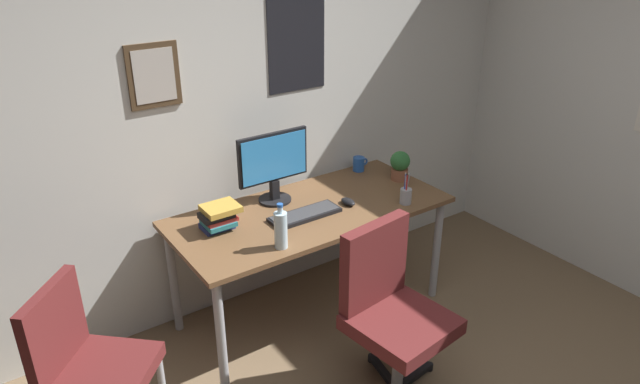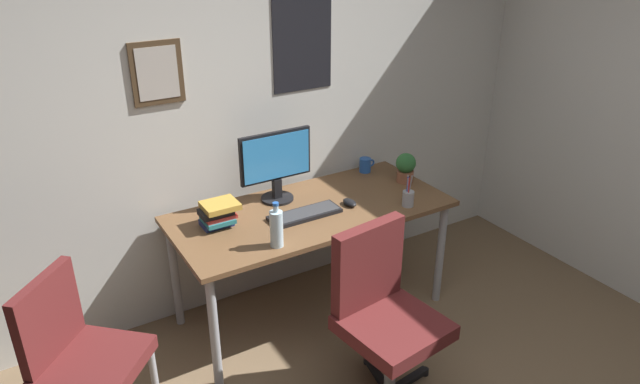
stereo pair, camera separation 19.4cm
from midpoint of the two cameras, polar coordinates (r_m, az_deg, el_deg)
The scene contains 12 objects.
wall_back at distance 3.50m, azimuth -6.27°, elevation 8.68°, with size 4.40×0.10×2.60m.
desk at distance 3.46m, azimuth 0.75°, elevation -2.77°, with size 1.66×0.76×0.74m.
office_chair at distance 2.97m, azimuth 8.12°, elevation -11.39°, with size 0.57×0.57×0.95m.
side_chair at distance 2.92m, azimuth -20.91°, elevation -14.51°, with size 0.59×0.59×0.88m.
monitor at distance 3.45m, azimuth -2.77°, elevation 2.85°, with size 0.46×0.20×0.43m.
keyboard at distance 3.34m, azimuth 0.15°, elevation -2.21°, with size 0.43×0.15×0.03m.
computer_mouse at distance 3.47m, azimuth 4.54°, elevation -1.07°, with size 0.06×0.11×0.04m.
water_bottle at distance 3.00m, azimuth -2.48°, elevation -3.60°, with size 0.07×0.07×0.25m.
coffee_mug_near at distance 3.94m, azimuth 5.92°, elevation 2.66°, with size 0.12×0.08×0.10m.
potted_plant at distance 3.80m, azimuth 9.90°, elevation 2.47°, with size 0.13×0.13×0.20m.
pen_cup at distance 3.49m, azimuth 10.27°, elevation -0.58°, with size 0.07×0.07×0.20m.
book_stack_left at distance 3.24m, azimuth -8.38°, elevation -2.16°, with size 0.21×0.18×0.14m.
Camera 2 is at (-1.32, -0.96, 2.28)m, focal length 32.40 mm.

